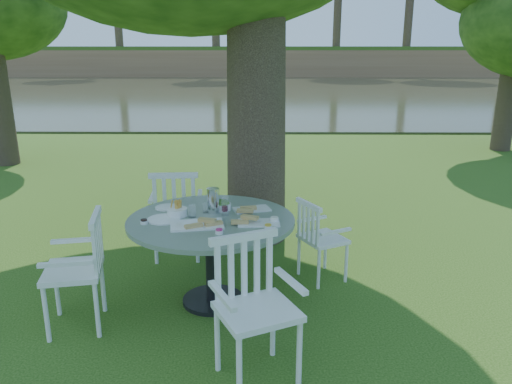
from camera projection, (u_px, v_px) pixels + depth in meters
ground at (256, 277)px, 5.13m from camera, size 140.00×140.00×0.00m
table at (211, 234)px, 4.44m from camera, size 1.48×1.48×0.82m
chair_ne at (316, 235)px, 4.93m from camera, size 0.54×0.55×0.83m
chair_nw at (176, 208)px, 5.39m from camera, size 0.55×0.52×1.01m
chair_sw at (85, 262)px, 4.09m from camera, size 0.55×0.57×0.97m
chair_se at (251, 296)px, 3.48m from camera, size 0.67×0.65×1.01m
tableware at (207, 211)px, 4.45m from camera, size 1.20×0.82×0.23m
river at (261, 92)px, 27.24m from camera, size 100.00×28.00×0.12m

